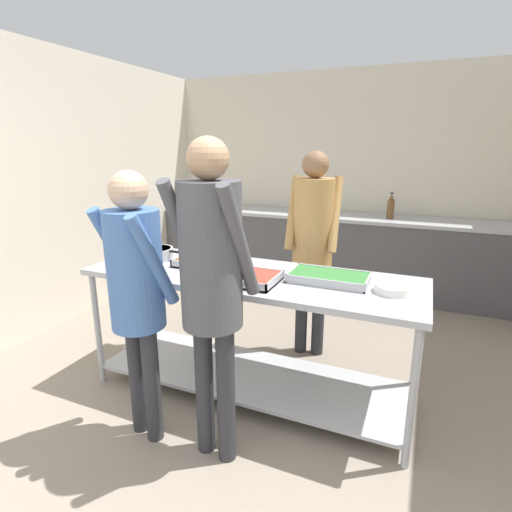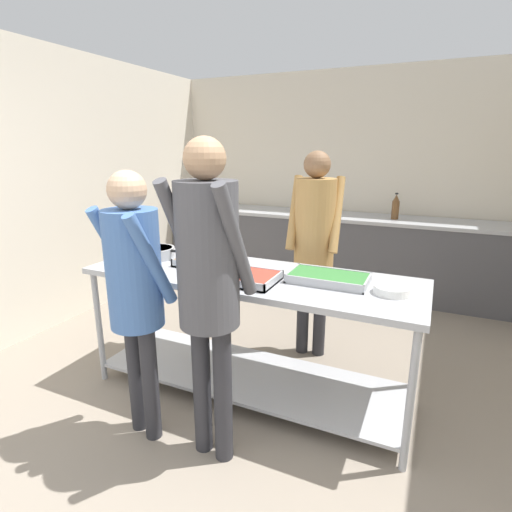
# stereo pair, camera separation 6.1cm
# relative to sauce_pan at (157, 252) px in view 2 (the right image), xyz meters

# --- Properties ---
(wall_rear) EXTENTS (4.58, 0.06, 2.65)m
(wall_rear) POSITION_rel_sauce_pan_xyz_m (0.81, 2.79, 0.38)
(wall_rear) COLOR beige
(wall_rear) RESTS_ON ground_plane
(wall_left) EXTENTS (0.06, 4.51, 2.65)m
(wall_left) POSITION_rel_sauce_pan_xyz_m (-1.45, 0.59, 0.38)
(wall_left) COLOR beige
(wall_left) RESTS_ON ground_plane
(back_counter) EXTENTS (4.42, 0.65, 0.93)m
(back_counter) POSITION_rel_sauce_pan_xyz_m (0.81, 2.42, -0.48)
(back_counter) COLOR #4C4C51
(back_counter) RESTS_ON ground_plane
(serving_counter) EXTENTS (2.29, 0.76, 0.90)m
(serving_counter) POSITION_rel_sauce_pan_xyz_m (0.83, -0.06, -0.34)
(serving_counter) COLOR #ADAFB5
(serving_counter) RESTS_ON ground_plane
(sauce_pan) EXTENTS (0.41, 0.27, 0.08)m
(sauce_pan) POSITION_rel_sauce_pan_xyz_m (0.00, 0.00, 0.00)
(sauce_pan) COLOR #ADAFB5
(sauce_pan) RESTS_ON serving_counter
(serving_tray_greens) EXTENTS (0.43, 0.27, 0.05)m
(serving_tray_greens) POSITION_rel_sauce_pan_xyz_m (0.45, -0.02, -0.02)
(serving_tray_greens) COLOR #ADAFB5
(serving_tray_greens) RESTS_ON serving_counter
(serving_tray_vegetables) EXTENTS (0.37, 0.31, 0.05)m
(serving_tray_vegetables) POSITION_rel_sauce_pan_xyz_m (0.89, -0.21, -0.02)
(serving_tray_vegetables) COLOR #ADAFB5
(serving_tray_vegetables) RESTS_ON serving_counter
(serving_tray_roast) EXTENTS (0.50, 0.28, 0.05)m
(serving_tray_roast) POSITION_rel_sauce_pan_xyz_m (1.35, -0.01, -0.02)
(serving_tray_roast) COLOR #ADAFB5
(serving_tray_roast) RESTS_ON serving_counter
(plate_stack) EXTENTS (0.22, 0.22, 0.05)m
(plate_stack) POSITION_rel_sauce_pan_xyz_m (1.75, -0.05, -0.02)
(plate_stack) COLOR white
(plate_stack) RESTS_ON serving_counter
(guest_serving_left) EXTENTS (0.46, 0.39, 1.62)m
(guest_serving_left) POSITION_rel_sauce_pan_xyz_m (0.42, -0.73, 0.07)
(guest_serving_left) COLOR #2D2D33
(guest_serving_left) RESTS_ON ground_plane
(guest_serving_right) EXTENTS (0.44, 0.37, 1.79)m
(guest_serving_right) POSITION_rel_sauce_pan_xyz_m (0.90, -0.71, 0.17)
(guest_serving_right) COLOR #2D2D33
(guest_serving_right) RESTS_ON ground_plane
(cook_behind_counter) EXTENTS (0.44, 0.36, 1.71)m
(cook_behind_counter) POSITION_rel_sauce_pan_xyz_m (1.06, 0.66, 0.12)
(cook_behind_counter) COLOR #2D2D33
(cook_behind_counter) RESTS_ON ground_plane
(water_bottle) EXTENTS (0.08, 0.08, 0.30)m
(water_bottle) POSITION_rel_sauce_pan_xyz_m (1.50, 2.40, 0.12)
(water_bottle) COLOR brown
(water_bottle) RESTS_ON back_counter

